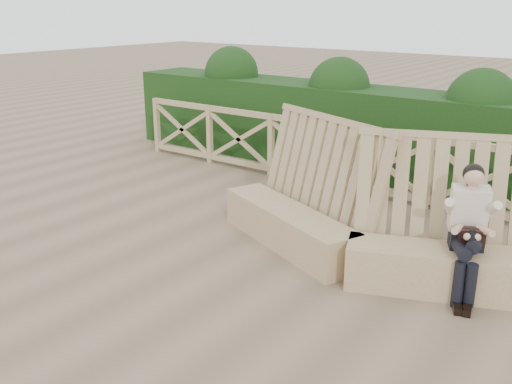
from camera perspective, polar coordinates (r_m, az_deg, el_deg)
The scene contains 5 objects.
ground at distance 6.37m, azimuth -1.21°, elevation -8.86°, with size 60.00×60.00×0.00m, color brown.
bench at distance 6.70m, azimuth 11.17°, elevation -3.94°, with size 4.35×1.55×1.61m.
woman at distance 6.20m, azimuth 20.49°, elevation -3.20°, with size 0.55×0.84×1.38m.
guardrail at distance 9.00m, azimuth 12.68°, elevation 2.71°, with size 10.10×0.09×1.10m.
hedge at distance 10.03m, azimuth 15.65°, elevation 5.23°, with size 12.00×1.20×1.50m, color black.
Camera 1 is at (3.51, -4.44, 2.91)m, focal length 40.00 mm.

